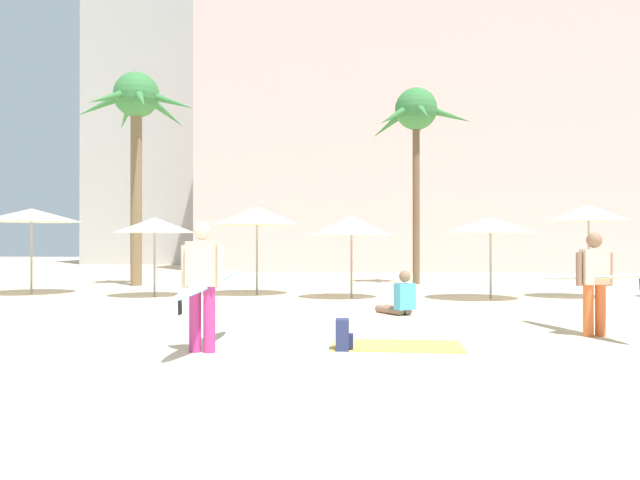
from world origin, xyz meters
TOP-DOWN VIEW (x-y plane):
  - ground at (0.00, 0.00)m, footprint 120.00×120.00m
  - hotel_pink at (3.35, 31.94)m, footprint 22.92×11.02m
  - hotel_tower_gray at (-9.16, 40.82)m, footprint 19.17×9.10m
  - palm_tree_far_left at (-7.01, 15.47)m, footprint 4.16×3.66m
  - palm_tree_left at (2.59, 17.11)m, footprint 3.73×3.99m
  - cafe_umbrella_0 at (6.77, 11.62)m, footprint 2.05×2.05m
  - cafe_umbrella_1 at (-8.63, 11.64)m, footprint 2.73×2.73m
  - cafe_umbrella_2 at (-2.20, 12.01)m, footprint 2.53×2.53m
  - cafe_umbrella_4 at (4.11, 10.99)m, footprint 2.48×2.48m
  - cafe_umbrella_5 at (0.50, 11.06)m, footprint 2.15×2.15m
  - cafe_umbrella_6 at (-4.85, 11.11)m, footprint 2.17×2.17m
  - beach_towel at (1.42, 3.10)m, footprint 1.84×1.11m
  - backpack at (0.68, 2.71)m, footprint 0.25×0.31m
  - person_mid_center at (4.52, 4.44)m, footprint 1.22×3.05m
  - person_far_left at (-1.19, 2.48)m, footprint 0.61×2.73m
  - person_mid_right at (1.62, 7.14)m, footprint 0.83×0.96m

SIDE VIEW (x-z plane):
  - ground at x=0.00m, z-range 0.00..0.00m
  - beach_towel at x=1.42m, z-range 0.00..0.01m
  - backpack at x=0.68m, z-range -0.01..0.41m
  - person_mid_right at x=1.62m, z-range -0.14..0.77m
  - person_mid_center at x=4.52m, z-range 0.08..1.70m
  - person_far_left at x=-1.19m, z-range 0.06..1.80m
  - cafe_umbrella_4 at x=4.11m, z-range 0.85..2.99m
  - cafe_umbrella_5 at x=0.50m, z-range 0.83..3.02m
  - cafe_umbrella_6 at x=-4.85m, z-range 0.87..3.02m
  - cafe_umbrella_2 at x=-2.20m, z-range 0.98..3.47m
  - cafe_umbrella_1 at x=-8.63m, z-range 1.03..3.47m
  - cafe_umbrella_0 at x=6.77m, z-range 1.02..3.49m
  - palm_tree_left at x=2.59m, z-range 2.40..9.38m
  - palm_tree_far_left at x=-7.01m, z-range 2.26..9.57m
  - hotel_pink at x=3.35m, z-range 0.00..16.97m
  - hotel_tower_gray at x=-9.16m, z-range 0.00..22.67m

